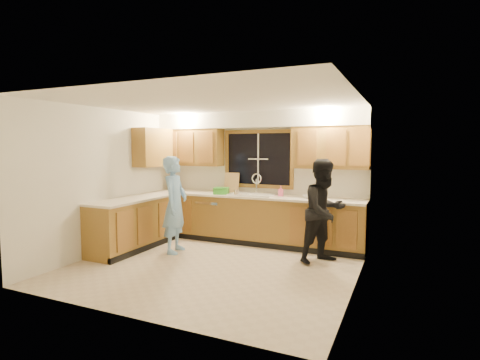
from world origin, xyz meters
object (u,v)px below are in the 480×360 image
(woman, at_px, (324,211))
(soap_bottle, at_px, (281,191))
(man, at_px, (175,204))
(knife_block, at_px, (175,185))
(stove, at_px, (112,230))
(dish_crate, at_px, (221,191))
(sink, at_px, (253,198))
(bowl, at_px, (310,196))
(dishwasher, at_px, (213,218))

(woman, height_order, soap_bottle, woman)
(man, distance_m, knife_block, 1.47)
(soap_bottle, bearing_deg, stove, -141.26)
(stove, height_order, dish_crate, dish_crate)
(sink, height_order, knife_block, sink)
(soap_bottle, relative_size, bowl, 0.81)
(man, xyz_separation_m, bowl, (2.09, 1.18, 0.11))
(stove, xyz_separation_m, dish_crate, (1.18, 1.72, 0.53))
(bowl, bearing_deg, dish_crate, -175.94)
(sink, xyz_separation_m, woman, (1.51, -0.69, -0.04))
(sink, distance_m, woman, 1.66)
(dishwasher, height_order, dish_crate, dish_crate)
(man, distance_m, dish_crate, 1.13)
(man, xyz_separation_m, dish_crate, (0.36, 1.06, 0.14))
(man, relative_size, bowl, 6.94)
(knife_block, bearing_deg, sink, -16.37)
(man, bearing_deg, woman, -91.16)
(woman, relative_size, soap_bottle, 8.43)
(woman, height_order, knife_block, woman)
(man, xyz_separation_m, knife_block, (-0.82, 1.21, 0.19))
(dishwasher, relative_size, man, 0.49)
(man, height_order, soap_bottle, man)
(sink, relative_size, woman, 0.52)
(dishwasher, bearing_deg, bowl, 0.96)
(man, bearing_deg, knife_block, 22.21)
(man, distance_m, bowl, 2.40)
(dishwasher, distance_m, stove, 2.04)
(dishwasher, xyz_separation_m, soap_bottle, (1.39, 0.07, 0.61))
(stove, distance_m, knife_block, 1.96)
(bowl, bearing_deg, knife_block, 179.40)
(dishwasher, bearing_deg, woman, -15.98)
(man, relative_size, dish_crate, 6.24)
(sink, height_order, dishwasher, sink)
(sink, xyz_separation_m, man, (-0.99, -1.16, -0.03))
(woman, relative_size, knife_block, 7.94)
(stove, bearing_deg, man, 39.21)
(sink, relative_size, knife_block, 4.13)
(woman, bearing_deg, sink, 101.92)
(stove, bearing_deg, woman, 18.95)
(knife_block, bearing_deg, dishwasher, -18.63)
(sink, height_order, soap_bottle, sink)
(dish_crate, relative_size, soap_bottle, 1.37)
(woman, distance_m, dish_crate, 2.21)
(dishwasher, height_order, bowl, bowl)
(stove, height_order, knife_block, knife_block)
(sink, height_order, dish_crate, sink)
(man, height_order, bowl, man)
(soap_bottle, xyz_separation_m, bowl, (0.56, -0.04, -0.07))
(dishwasher, relative_size, knife_block, 3.94)
(man, bearing_deg, sink, -52.22)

